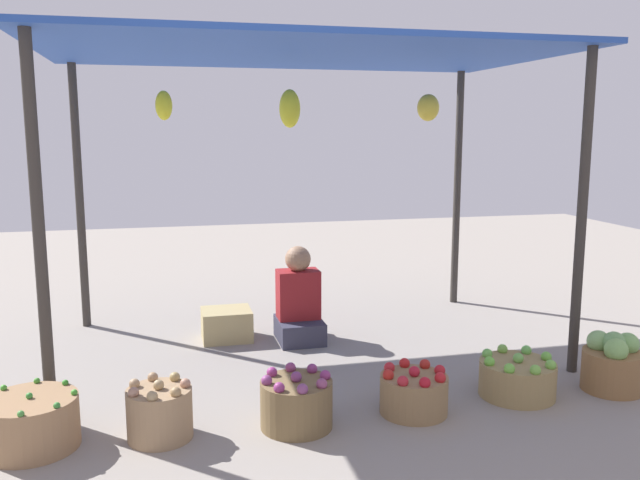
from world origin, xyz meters
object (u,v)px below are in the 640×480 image
Objects in this scene: basket_potatoes at (160,412)px; wooden_crate_near_vendor at (227,324)px; basket_cabbages at (612,364)px; basket_red_apples at (414,393)px; vendor_person at (299,304)px; basket_purple_onions at (296,403)px; basket_green_apples at (517,378)px; basket_green_chilies at (31,423)px.

wooden_crate_near_vendor is (0.54, 1.69, -0.03)m from basket_potatoes.
basket_red_apples is at bearing -178.90° from basket_cabbages.
vendor_person reaches higher than basket_purple_onions.
vendor_person is 1.59× the size of basket_green_apples.
basket_potatoes is 0.91× the size of basket_cabbages.
basket_purple_onions is (1.45, -0.09, 0.00)m from basket_green_chilies.
basket_purple_onions is at bearing -102.18° from vendor_person.
basket_red_apples is (0.39, -1.56, -0.17)m from vendor_person.
basket_potatoes reaches higher than wooden_crate_near_vendor.
wooden_crate_near_vendor is (-0.24, 1.73, -0.02)m from basket_purple_onions.
vendor_person reaches higher than basket_cabbages.
basket_potatoes is at bearing -107.62° from wooden_crate_near_vendor.
basket_purple_onions is 1.02× the size of basket_red_apples.
basket_cabbages is (1.41, 0.03, 0.05)m from basket_red_apples.
basket_green_chilies is at bearing 176.31° from basket_potatoes.
wooden_crate_near_vendor is (1.22, 1.65, -0.02)m from basket_green_chilies.
basket_cabbages is (2.15, 0.05, 0.03)m from basket_purple_onions.
basket_green_apples is 1.22× the size of basket_cabbages.
wooden_crate_near_vendor is at bearing 97.73° from basket_purple_onions.
vendor_person reaches higher than basket_red_apples.
basket_purple_onions reaches higher than basket_red_apples.
basket_cabbages is at bearing 1.10° from basket_red_apples.
wooden_crate_near_vendor is (-2.38, 1.68, -0.05)m from basket_cabbages.
vendor_person reaches higher than wooden_crate_near_vendor.
basket_cabbages is (3.60, -0.03, 0.04)m from basket_green_chilies.
basket_potatoes reaches higher than basket_green_chilies.
vendor_person is 1.88× the size of basket_red_apples.
basket_purple_onions is at bearing -3.36° from basket_green_chilies.
basket_green_apples is at bearing 0.55° from basket_green_chilies.
vendor_person is at bearing 39.92° from basket_green_chilies.
basket_red_apples is 0.76m from basket_green_apples.
vendor_person is 1.85× the size of basket_purple_onions.
basket_cabbages reaches higher than basket_red_apples.
basket_cabbages reaches higher than basket_green_apples.
basket_green_chilies is at bearing 179.46° from basket_cabbages.
vendor_person reaches higher than basket_potatoes.
basket_potatoes is 0.88× the size of basket_red_apples.
basket_green_chilies reaches higher than basket_green_apples.
basket_red_apples is (2.19, -0.06, -0.02)m from basket_green_chilies.
basket_purple_onions is at bearing -82.27° from wooden_crate_near_vendor.
basket_green_chilies is 1.03× the size of basket_green_apples.
basket_red_apples reaches higher than wooden_crate_near_vendor.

